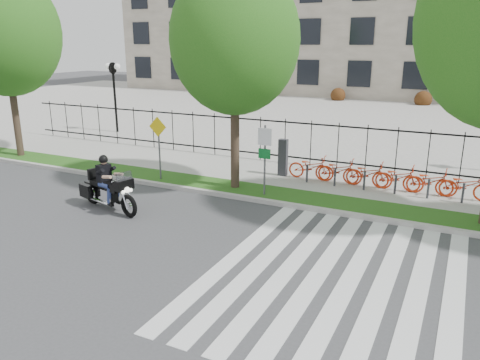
% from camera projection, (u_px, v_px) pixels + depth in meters
% --- Properties ---
extents(ground, '(120.00, 120.00, 0.00)m').
position_uv_depth(ground, '(168.00, 240.00, 13.27)').
color(ground, '#3E3E41').
rests_on(ground, ground).
extents(curb, '(60.00, 0.20, 0.15)m').
position_uv_depth(curb, '(233.00, 196.00, 16.78)').
color(curb, '#AEABA4').
rests_on(curb, ground).
extents(grass_verge, '(60.00, 1.50, 0.15)m').
position_uv_depth(grass_verge, '(244.00, 190.00, 17.51)').
color(grass_verge, '#1D4711').
rests_on(grass_verge, ground).
extents(sidewalk, '(60.00, 3.50, 0.15)m').
position_uv_depth(sidewalk, '(269.00, 174.00, 19.66)').
color(sidewalk, gray).
rests_on(sidewalk, ground).
extents(plaza, '(80.00, 34.00, 0.10)m').
position_uv_depth(plaza, '(361.00, 116.00, 34.76)').
color(plaza, gray).
rests_on(plaza, ground).
extents(crosswalk_stripes, '(5.70, 8.00, 0.01)m').
position_uv_depth(crosswalk_stripes, '(335.00, 276.00, 11.23)').
color(crosswalk_stripes, silver).
rests_on(crosswalk_stripes, ground).
extents(iron_fence, '(30.00, 0.06, 2.00)m').
position_uv_depth(iron_fence, '(285.00, 141.00, 20.86)').
color(iron_fence, black).
rests_on(iron_fence, sidewalk).
extents(lamp_post_left, '(1.06, 0.70, 4.25)m').
position_uv_depth(lamp_post_left, '(114.00, 80.00, 27.76)').
color(lamp_post_left, black).
rests_on(lamp_post_left, ground).
extents(street_tree_0, '(4.92, 4.92, 8.46)m').
position_uv_depth(street_tree_0, '(4.00, 33.00, 20.94)').
color(street_tree_0, '#32261B').
rests_on(street_tree_0, grass_verge).
extents(street_tree_1, '(4.54, 4.54, 7.94)m').
position_uv_depth(street_tree_1, '(235.00, 40.00, 16.12)').
color(street_tree_1, '#32261B').
rests_on(street_tree_1, grass_verge).
extents(bike_share_station, '(7.80, 0.86, 1.50)m').
position_uv_depth(bike_share_station, '(380.00, 175.00, 17.35)').
color(bike_share_station, '#2D2D33').
rests_on(bike_share_station, sidewalk).
extents(sign_pole_regulatory, '(0.50, 0.09, 2.50)m').
position_uv_depth(sign_pole_regulatory, '(265.00, 151.00, 16.29)').
color(sign_pole_regulatory, '#59595B').
rests_on(sign_pole_regulatory, grass_verge).
extents(sign_pole_warning, '(0.78, 0.09, 2.49)m').
position_uv_depth(sign_pole_warning, '(159.00, 140.00, 18.20)').
color(sign_pole_warning, '#59595B').
rests_on(sign_pole_warning, grass_verge).
extents(motorcycle_rider, '(2.83, 1.25, 2.23)m').
position_uv_depth(motorcycle_rider, '(109.00, 188.00, 15.47)').
color(motorcycle_rider, black).
rests_on(motorcycle_rider, ground).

